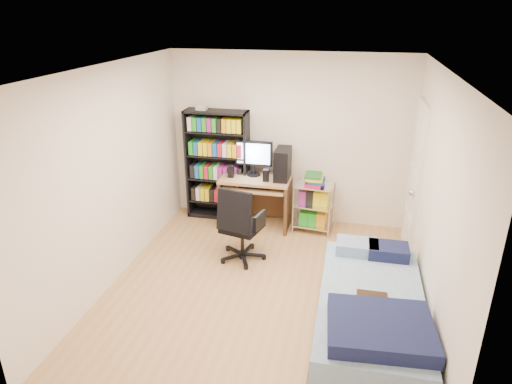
% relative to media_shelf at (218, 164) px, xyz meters
% --- Properties ---
extents(room, '(3.58, 4.08, 2.58)m').
position_rel_media_shelf_xyz_m(room, '(1.05, -1.84, 0.39)').
color(room, tan).
rests_on(room, ground).
extents(media_shelf, '(0.94, 0.31, 1.74)m').
position_rel_media_shelf_xyz_m(media_shelf, '(0.00, 0.00, 0.00)').
color(media_shelf, black).
rests_on(media_shelf, room).
extents(computer_desk, '(1.01, 0.59, 1.27)m').
position_rel_media_shelf_xyz_m(computer_desk, '(0.73, -0.15, -0.17)').
color(computer_desk, '#A57955').
rests_on(computer_desk, room).
extents(office_chair, '(0.73, 0.73, 1.02)m').
position_rel_media_shelf_xyz_m(office_chair, '(0.66, -1.23, -0.53)').
color(office_chair, black).
rests_on(office_chair, room).
extents(wire_cart, '(0.59, 0.45, 0.88)m').
position_rel_media_shelf_xyz_m(wire_cart, '(1.49, -0.19, -0.28)').
color(wire_cart, silver).
rests_on(wire_cart, room).
extents(bed, '(1.04, 2.08, 0.59)m').
position_rel_media_shelf_xyz_m(bed, '(2.27, -2.39, -0.60)').
color(bed, brown).
rests_on(bed, room).
extents(door, '(0.12, 0.80, 2.00)m').
position_rel_media_shelf_xyz_m(door, '(2.78, -0.49, 0.14)').
color(door, white).
rests_on(door, room).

